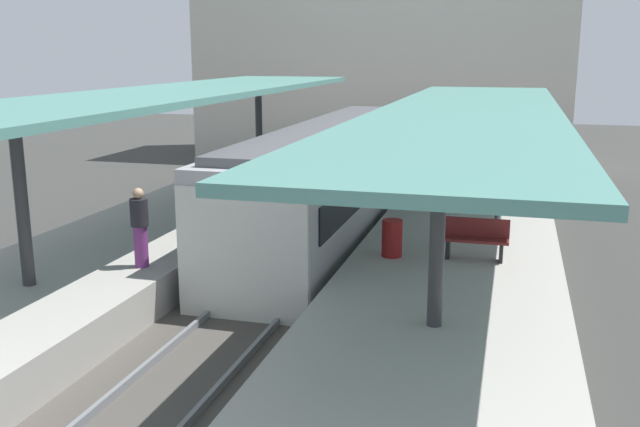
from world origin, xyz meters
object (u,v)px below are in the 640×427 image
commuter_train (334,180)px  platform_bench (475,237)px  litter_bin (392,238)px  passenger_near_bench (140,226)px  platform_sign (500,161)px

commuter_train → platform_bench: (4.20, -4.38, -0.26)m
commuter_train → litter_bin: size_ratio=17.86×
commuter_train → passenger_near_bench: size_ratio=8.74×
commuter_train → passenger_near_bench: 7.15m
commuter_train → platform_bench: 6.08m
commuter_train → litter_bin: bearing=-62.1°
platform_sign → passenger_near_bench: size_ratio=1.35×
platform_bench → platform_sign: 3.47m
commuter_train → passenger_near_bench: bearing=-109.0°
platform_bench → passenger_near_bench: size_ratio=0.86×
platform_bench → platform_sign: bearing=83.9°
platform_bench → passenger_near_bench: 6.95m
commuter_train → platform_sign: 4.77m
litter_bin → passenger_near_bench: 5.26m
platform_bench → commuter_train: bearing=133.7°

